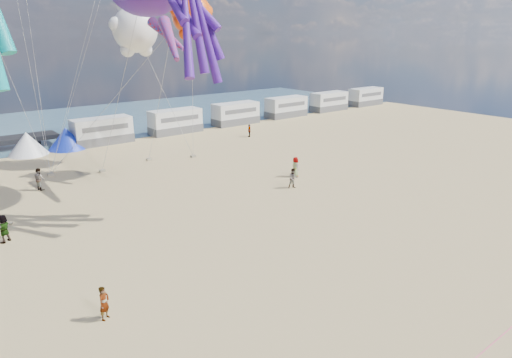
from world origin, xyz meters
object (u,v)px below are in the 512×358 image
object	(u,v)px
beachgoer_7	(293,178)
kite_panda	(135,30)
standing_person	(104,303)
sandbag_e	(50,174)
kite_teddy_orange	(192,15)
sandbag_d	(149,159)
motorhome_5	(366,97)
sandbag_b	(102,171)
motorhome_0	(102,131)
motorhome_1	(175,121)
motorhome_2	(236,114)
beachgoer_1	(39,179)
motorhome_3	(286,107)
beachgoer_0	(295,167)
sandbag_c	(193,156)
windsock_right	(167,35)
motorhome_4	(329,101)
beachgoer_3	(249,131)
beachgoer_4	(4,228)
windsock_mid	(170,39)
tent_white	(27,143)
tent_blue	(67,138)

from	to	relation	value
beachgoer_7	kite_panda	size ratio (longest dim) A/B	0.24
standing_person	sandbag_e	size ratio (longest dim) A/B	3.21
kite_teddy_orange	sandbag_d	bearing A→B (deg)	83.89
motorhome_5	sandbag_b	size ratio (longest dim) A/B	13.20
motorhome_0	standing_person	bearing A→B (deg)	-110.78
motorhome_1	sandbag_d	bearing A→B (deg)	-130.80
sandbag_b	sandbag_e	distance (m)	4.45
motorhome_2	beachgoer_1	xyz separation A→B (m)	(-29.10, -12.78, -0.59)
motorhome_3	beachgoer_7	world-z (taller)	motorhome_3
beachgoer_0	sandbag_d	bearing A→B (deg)	38.32
motorhome_2	kite_teddy_orange	world-z (taller)	kite_teddy_orange
sandbag_c	motorhome_1	bearing A→B (deg)	68.82
sandbag_e	windsock_right	world-z (taller)	windsock_right
motorhome_1	motorhome_4	size ratio (longest dim) A/B	1.00
motorhome_0	beachgoer_3	bearing A→B (deg)	-26.21
sandbag_c	kite_teddy_orange	xyz separation A→B (m)	(-2.47, -4.97, 13.50)
kite_teddy_orange	motorhome_1	bearing A→B (deg)	47.43
beachgoer_0	motorhome_4	bearing A→B (deg)	-44.24
beachgoer_3	windsock_right	world-z (taller)	windsock_right
motorhome_5	kite_teddy_orange	world-z (taller)	kite_teddy_orange
motorhome_4	sandbag_b	bearing A→B (deg)	-165.34
motorhome_4	beachgoer_4	world-z (taller)	motorhome_4
kite_teddy_orange	kite_panda	bearing A→B (deg)	90.46
motorhome_1	windsock_right	size ratio (longest dim) A/B	1.45
sandbag_b	sandbag_d	size ratio (longest dim) A/B	1.00
beachgoer_7	windsock_mid	size ratio (longest dim) A/B	0.26
motorhome_3	motorhome_5	size ratio (longest dim) A/B	1.00
motorhome_1	sandbag_d	world-z (taller)	motorhome_1
beachgoer_0	beachgoer_3	xyz separation A→B (m)	(6.86, 15.48, -0.12)
beachgoer_3	windsock_mid	xyz separation A→B (m)	(-16.57, -11.71, 10.98)
motorhome_1	motorhome_2	distance (m)	9.50
sandbag_d	windsock_mid	xyz separation A→B (m)	(-1.93, -9.30, 11.64)
tent_white	sandbag_c	xyz separation A→B (m)	(12.95, -11.75, -1.09)
motorhome_4	sandbag_e	bearing A→B (deg)	-168.72
sandbag_d	tent_blue	bearing A→B (deg)	115.79
beachgoer_0	motorhome_1	bearing A→B (deg)	5.40
beachgoer_4	kite_panda	size ratio (longest dim) A/B	0.25
motorhome_3	windsock_right	bearing A→B (deg)	-149.72
beachgoer_1	windsock_mid	size ratio (longest dim) A/B	0.29
motorhome_2	motorhome_3	distance (m)	9.50
beachgoer_3	beachgoer_7	bearing A→B (deg)	-2.06
motorhome_0	sandbag_c	xyz separation A→B (m)	(4.95, -11.75, -1.39)
sandbag_d	tent_white	bearing A→B (deg)	131.42
motorhome_4	beachgoer_4	bearing A→B (deg)	-157.41
beachgoer_3	windsock_mid	distance (m)	23.07
motorhome_3	beachgoer_3	xyz separation A→B (m)	(-13.02, -7.62, -0.73)
tent_white	windsock_mid	xyz separation A→B (m)	(6.92, -19.33, 10.55)
tent_white	windsock_mid	world-z (taller)	windsock_mid
tent_white	beachgoer_4	bearing A→B (deg)	-106.43
sandbag_c	sandbag_e	world-z (taller)	same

